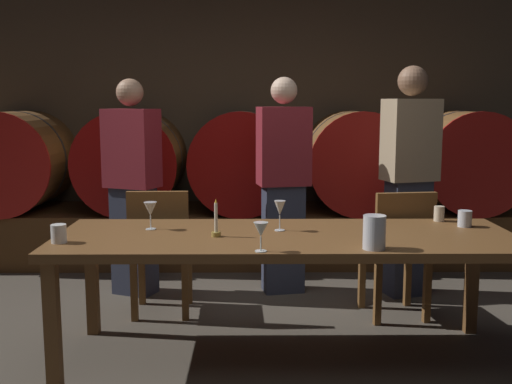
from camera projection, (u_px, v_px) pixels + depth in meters
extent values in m
plane|color=#4C443A|center=(236.00, 371.00, 3.32)|extent=(8.67, 8.67, 0.00)
cube|color=brown|center=(243.00, 101.00, 6.00)|extent=(6.67, 0.24, 2.92)
cube|color=brown|center=(242.00, 234.00, 5.63)|extent=(6.00, 0.90, 0.48)
cylinder|color=brown|center=(17.00, 161.00, 5.52)|extent=(0.89, 0.89, 0.89)
cylinder|color=#B21C16|center=(35.00, 156.00, 5.97)|extent=(0.91, 0.03, 0.91)
cylinder|color=#2D2D33|center=(17.00, 161.00, 5.52)|extent=(0.90, 0.04, 0.90)
cylinder|color=brown|center=(133.00, 161.00, 5.53)|extent=(0.89, 0.89, 0.89)
cylinder|color=maroon|center=(123.00, 166.00, 5.07)|extent=(0.91, 0.03, 0.91)
cylinder|color=maroon|center=(142.00, 156.00, 5.98)|extent=(0.91, 0.03, 0.91)
cylinder|color=#2D2D33|center=(133.00, 161.00, 5.53)|extent=(0.90, 0.04, 0.90)
cylinder|color=#513319|center=(241.00, 161.00, 5.53)|extent=(0.89, 0.89, 0.89)
cylinder|color=maroon|center=(241.00, 166.00, 5.08)|extent=(0.91, 0.03, 0.91)
cylinder|color=maroon|center=(242.00, 156.00, 5.99)|extent=(0.91, 0.03, 0.91)
cylinder|color=#2D2D33|center=(241.00, 161.00, 5.53)|extent=(0.90, 0.04, 0.90)
cylinder|color=brown|center=(354.00, 160.00, 5.54)|extent=(0.89, 0.89, 0.89)
cylinder|color=#B21C16|center=(363.00, 166.00, 5.09)|extent=(0.91, 0.03, 0.91)
cylinder|color=#B21C16|center=(346.00, 156.00, 5.99)|extent=(0.91, 0.03, 0.91)
cylinder|color=#2D2D33|center=(354.00, 160.00, 5.54)|extent=(0.90, 0.04, 0.90)
cylinder|color=brown|center=(462.00, 160.00, 5.55)|extent=(0.89, 0.89, 0.89)
cylinder|color=#B21C16|center=(481.00, 166.00, 5.09)|extent=(0.91, 0.03, 0.91)
cylinder|color=#B21C16|center=(446.00, 156.00, 6.00)|extent=(0.91, 0.03, 0.91)
cylinder|color=#2D2D33|center=(462.00, 160.00, 5.55)|extent=(0.90, 0.04, 0.90)
cube|color=brown|center=(286.00, 239.00, 3.39)|extent=(2.55, 0.89, 0.05)
cube|color=brown|center=(52.00, 327.00, 3.05)|extent=(0.07, 0.07, 0.68)
cube|color=brown|center=(92.00, 282.00, 3.81)|extent=(0.07, 0.07, 0.68)
cube|color=brown|center=(472.00, 281.00, 3.83)|extent=(0.07, 0.07, 0.68)
cube|color=brown|center=(162.00, 250.00, 4.19)|extent=(0.41, 0.41, 0.04)
cube|color=brown|center=(158.00, 223.00, 3.98)|extent=(0.40, 0.05, 0.42)
cube|color=brown|center=(189.00, 275.00, 4.40)|extent=(0.05, 0.05, 0.42)
cube|color=brown|center=(142.00, 276.00, 4.39)|extent=(0.05, 0.05, 0.42)
cube|color=brown|center=(185.00, 290.00, 4.06)|extent=(0.05, 0.05, 0.42)
cube|color=brown|center=(134.00, 290.00, 4.05)|extent=(0.05, 0.05, 0.42)
cube|color=brown|center=(394.00, 253.00, 4.13)|extent=(0.45, 0.45, 0.04)
cube|color=brown|center=(406.00, 225.00, 3.92)|extent=(0.40, 0.09, 0.42)
cube|color=brown|center=(408.00, 277.00, 4.36)|extent=(0.05, 0.05, 0.42)
cube|color=brown|center=(362.00, 279.00, 4.31)|extent=(0.05, 0.05, 0.42)
cube|color=brown|center=(427.00, 292.00, 4.02)|extent=(0.05, 0.05, 0.42)
cube|color=brown|center=(378.00, 294.00, 3.98)|extent=(0.05, 0.05, 0.42)
cube|color=#33384C|center=(134.00, 241.00, 4.62)|extent=(0.35, 0.30, 0.82)
cube|color=maroon|center=(132.00, 148.00, 4.51)|extent=(0.44, 0.37, 0.58)
sphere|color=tan|center=(130.00, 92.00, 4.45)|extent=(0.20, 0.20, 0.20)
cube|color=#33384C|center=(283.00, 238.00, 4.67)|extent=(0.33, 0.25, 0.83)
cube|color=maroon|center=(284.00, 146.00, 4.56)|extent=(0.42, 0.31, 0.59)
sphere|color=beige|center=(284.00, 90.00, 4.50)|extent=(0.20, 0.20, 0.20)
cube|color=#33384C|center=(407.00, 238.00, 4.59)|extent=(0.34, 0.28, 0.88)
cube|color=tan|center=(411.00, 140.00, 4.48)|extent=(0.43, 0.34, 0.60)
sphere|color=#8C664C|center=(413.00, 81.00, 4.41)|extent=(0.22, 0.22, 0.22)
cylinder|color=olive|center=(216.00, 234.00, 3.32)|extent=(0.05, 0.05, 0.02)
cylinder|color=#EDE5CC|center=(216.00, 218.00, 3.31)|extent=(0.02, 0.02, 0.16)
cone|color=yellow|center=(216.00, 201.00, 3.29)|extent=(0.01, 0.01, 0.02)
cylinder|color=silver|center=(374.00, 232.00, 3.03)|extent=(0.11, 0.11, 0.17)
cylinder|color=white|center=(151.00, 229.00, 3.51)|extent=(0.06, 0.06, 0.00)
cylinder|color=white|center=(151.00, 222.00, 3.50)|extent=(0.01, 0.01, 0.08)
cone|color=white|center=(150.00, 209.00, 3.49)|extent=(0.08, 0.08, 0.08)
cylinder|color=silver|center=(261.00, 251.00, 2.99)|extent=(0.06, 0.06, 0.00)
cylinder|color=silver|center=(261.00, 244.00, 2.99)|extent=(0.01, 0.01, 0.07)
cone|color=silver|center=(261.00, 229.00, 2.98)|extent=(0.07, 0.07, 0.07)
cylinder|color=white|center=(280.00, 230.00, 3.48)|extent=(0.06, 0.06, 0.00)
cylinder|color=white|center=(280.00, 223.00, 3.47)|extent=(0.01, 0.01, 0.09)
cone|color=white|center=(280.00, 208.00, 3.46)|extent=(0.07, 0.07, 0.08)
cylinder|color=white|center=(59.00, 234.00, 3.17)|extent=(0.08, 0.08, 0.10)
cylinder|color=beige|center=(439.00, 214.00, 3.74)|extent=(0.06, 0.06, 0.09)
cylinder|color=silver|center=(465.00, 219.00, 3.58)|extent=(0.08, 0.08, 0.10)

